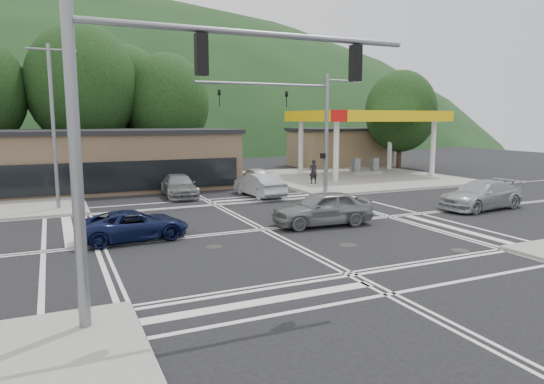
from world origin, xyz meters
name	(u,v)px	position (x,y,z in m)	size (l,w,h in m)	color
ground	(263,229)	(0.00, 0.00, 0.00)	(120.00, 120.00, 0.00)	black
sidewalk_ne	(353,177)	(15.00, 15.00, 0.07)	(16.00, 16.00, 0.15)	gray
gas_station_canopy	(367,119)	(16.99, 15.99, 5.04)	(12.32, 8.34, 5.75)	silver
convenience_store	(340,148)	(20.00, 25.00, 1.90)	(10.00, 6.00, 3.80)	#846B4F
commercial_row	(63,163)	(-8.00, 17.00, 2.00)	(24.00, 8.00, 4.00)	brown
hill_north	(95,143)	(0.00, 90.00, 0.00)	(252.00, 126.00, 140.00)	#1A3618
tree_n_b	(82,86)	(-6.00, 24.00, 7.79)	(9.00, 9.00, 12.98)	#382619
tree_n_c	(167,103)	(1.00, 24.00, 6.49)	(7.60, 7.60, 10.87)	#382619
tree_n_e	(125,97)	(-2.00, 28.00, 7.14)	(8.40, 8.40, 11.98)	#382619
tree_ne	(401,111)	(24.00, 20.00, 5.84)	(7.20, 7.20, 9.99)	#382619
streetlight_nw	(54,119)	(-8.44, 9.00, 5.05)	(2.50, 0.25, 9.00)	slate
signal_mast_ne	(310,119)	(6.95, 8.20, 5.07)	(11.65, 0.30, 8.00)	slate
signal_mast_sw	(154,116)	(-6.39, -8.20, 5.12)	(9.14, 0.28, 8.00)	slate
car_blue_west	(134,225)	(-5.71, 0.50, 0.63)	(2.09, 4.53, 1.26)	#0D143A
car_grey_center	(322,208)	(2.95, -0.30, 0.83)	(1.95, 4.86, 1.66)	slate
car_silver_east	(481,195)	(13.34, -0.30, 0.80)	(2.23, 5.49, 1.59)	#9B9FA2
car_queue_a	(259,185)	(3.64, 9.00, 0.78)	(1.66, 4.76, 1.57)	#ADB0B5
car_queue_b	(255,176)	(5.50, 14.20, 0.70)	(1.66, 4.12, 1.40)	silver
car_northbound	(179,186)	(-1.20, 11.14, 0.72)	(2.01, 4.94, 1.43)	slate
pedestrian	(313,172)	(9.49, 12.20, 1.06)	(0.66, 0.44, 1.82)	black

